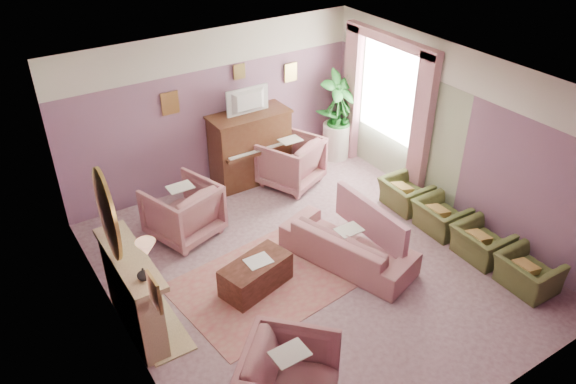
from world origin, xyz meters
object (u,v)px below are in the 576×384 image
sofa (348,239)px  floral_armchair_right (290,159)px  piano (250,148)px  floral_armchair_left (183,208)px  olive_chair_c (441,213)px  olive_chair_a (529,269)px  side_table (336,141)px  floral_armchair_front (290,379)px  olive_chair_b (482,239)px  coffee_table (256,275)px  television (250,100)px  olive_chair_d (405,190)px

sofa → floral_armchair_right: 2.42m
piano → floral_armchair_left: 1.99m
olive_chair_c → floral_armchair_right: bearing=115.6°
olive_chair_a → side_table: 4.56m
floral_armchair_right → olive_chair_c: size_ratio=1.29×
sofa → olive_chair_c: (1.74, -0.18, -0.07)m
floral_armchair_front → olive_chair_b: (3.87, 0.71, -0.16)m
coffee_table → side_table: side_table is taller
floral_armchair_left → olive_chair_b: size_ratio=1.29×
television → coffee_table: (-1.43, -2.59, -1.38)m
television → floral_armchair_front: 5.13m
television → floral_armchair_left: bearing=-153.0°
olive_chair_b → floral_armchair_front: bearing=-169.6°
floral_armchair_right → television: bearing=138.3°
sofa → olive_chair_d: 1.86m
floral_armchair_left → olive_chair_d: (3.49, -1.29, -0.16)m
television → coffee_table: size_ratio=0.80×
olive_chair_b → olive_chair_c: 0.82m
floral_armchair_left → olive_chair_c: (3.49, -2.11, -0.16)m
sofa → television: bearing=90.0°
floral_armchair_right → olive_chair_b: floral_armchair_right is taller
sofa → floral_armchair_left: size_ratio=2.02×
floral_armchair_front → television: bearing=64.8°
television → olive_chair_a: 5.12m
olive_chair_b → side_table: size_ratio=1.11×
coffee_table → olive_chair_a: (3.17, -2.05, 0.11)m
side_table → floral_armchair_left: bearing=-167.3°
coffee_table → floral_armchair_front: 2.08m
floral_armchair_right → floral_armchair_left: bearing=-169.6°
sofa → floral_armchair_left: 2.61m
olive_chair_b → olive_chair_c: bearing=90.0°
floral_armchair_left → floral_armchair_front: size_ratio=1.00×
coffee_table → olive_chair_d: 3.20m
television → floral_armchair_front: size_ratio=0.80×
olive_chair_b → olive_chair_d: same height
piano → television: size_ratio=1.75×
piano → olive_chair_b: (1.74, -3.87, -0.32)m
piano → television: bearing=-90.0°
floral_armchair_right → floral_armchair_front: (-2.66, -4.06, 0.00)m
piano → olive_chair_c: piano is taller
sofa → olive_chair_d: (1.74, 0.64, -0.07)m
olive_chair_b → piano: bearing=114.2°
piano → olive_chair_c: (1.74, -3.05, -0.32)m
sofa → floral_armchair_front: size_ratio=2.02×
floral_armchair_right → floral_armchair_front: size_ratio=1.00×
olive_chair_a → olive_chair_c: size_ratio=1.00×
floral_armchair_front → olive_chair_d: 4.53m
piano → olive_chair_d: size_ratio=1.81×
sofa → floral_armchair_left: bearing=132.1°
olive_chair_d → television: bearing=128.6°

